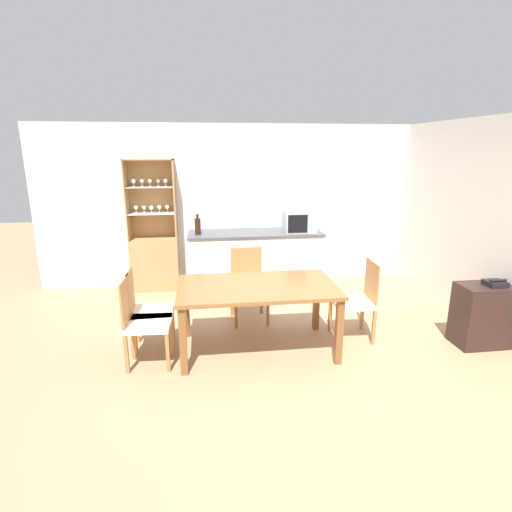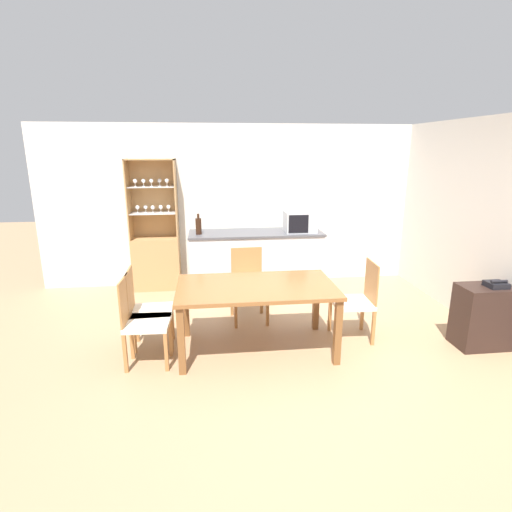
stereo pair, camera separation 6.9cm
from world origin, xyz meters
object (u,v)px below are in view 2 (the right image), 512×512
Objects in this scene: microwave at (300,222)px; side_cabinet at (483,316)px; dining_chair_side_right_far at (356,301)px; dining_chair_head_far at (248,285)px; dining_chair_side_left_far at (147,310)px; wine_bottle at (199,226)px; dining_table at (256,293)px; display_cabinet at (156,252)px; telephone at (496,284)px; dining_chair_side_left_near at (143,321)px.

microwave reaches higher than side_cabinet.
dining_chair_head_far is (-1.19, 0.68, 0.00)m from dining_chair_side_right_far.
dining_chair_side_left_far is 3.15× the size of wine_bottle.
dining_table is 1.22m from dining_chair_side_right_far.
display_cabinet is at bearing 147.80° from side_cabinet.
dining_table is at bearing 86.89° from dining_chair_head_far.
display_cabinet reaches higher than dining_chair_side_right_far.
microwave reaches higher than dining_table.
display_cabinet is at bearing 139.17° from wine_bottle.
microwave is at bearing 16.77° from dining_chair_side_right_far.
side_cabinet is at bearing 154.13° from dining_chair_head_far.
wine_bottle is (-1.83, 1.46, 0.65)m from dining_chair_side_right_far.
side_cabinet is (3.72, -0.37, -0.11)m from dining_chair_side_left_far.
dining_chair_side_left_near is at bearing 178.18° from telephone.
telephone reaches higher than side_cabinet.
side_cabinet is at bearing 82.39° from dining_chair_side_left_far.
wine_bottle is at bearing -54.19° from dining_chair_head_far.
telephone is (3.79, -0.12, 0.28)m from dining_chair_side_left_near.
dining_chair_head_far is 2.74m from side_cabinet.
dining_chair_side_right_far and dining_chair_side_left_near have the same top height.
dining_table is 1.83× the size of dining_chair_side_left_near.
dining_chair_side_right_far is 1.49m from telephone.
display_cabinet is at bearing 165.12° from microwave.
dining_table is 0.85m from dining_chair_head_far.
display_cabinet is at bearing 54.14° from dining_chair_side_right_far.
dining_chair_side_left_near reaches higher than side_cabinet.
side_cabinet is at bearing -5.10° from dining_table.
display_cabinet is 2.18× the size of dining_chair_side_left_near.
display_cabinet reaches higher than microwave.
dining_chair_side_left_near reaches higher than dining_table.
microwave is at bearing 124.25° from dining_chair_side_left_far.
display_cabinet reaches higher than dining_chair_side_left_near.
dining_chair_head_far is at bearing 131.70° from dining_chair_side_left_near.
wine_bottle reaches higher than dining_chair_head_far.
wine_bottle is at bearing -40.83° from display_cabinet.
dining_chair_side_left_far is 3.74m from side_cabinet.
dining_chair_side_left_near is at bearing -138.89° from microwave.
dining_chair_side_left_far is 2.07× the size of microwave.
display_cabinet is 6.88× the size of wine_bottle.
dining_chair_side_left_near is 4.49× the size of telephone.
dining_chair_side_right_far is at bearing -39.27° from display_cabinet.
wine_bottle reaches higher than side_cabinet.
microwave is 1.52× the size of wine_bottle.
dining_table is 1.83× the size of dining_chair_head_far.
microwave is (2.03, 1.77, 0.67)m from dining_chair_side_left_near.
display_cabinet is 4.51× the size of microwave.
dining_chair_side_left_far is at bearing -177.48° from dining_chair_side_left_near.
wine_bottle is at bearing 111.63° from dining_table.
display_cabinet is at bearing -178.05° from dining_chair_side_left_far.
dining_chair_side_left_far reaches higher than dining_table.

